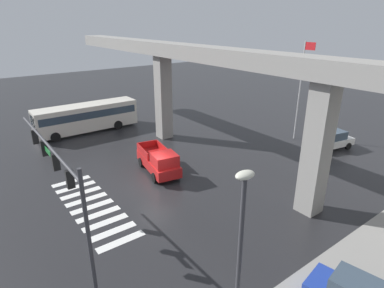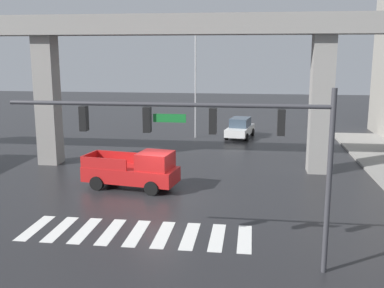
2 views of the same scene
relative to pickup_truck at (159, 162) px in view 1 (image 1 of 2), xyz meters
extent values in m
plane|color=#232326|center=(1.61, -1.37, -0.99)|extent=(120.00, 120.00, 0.00)
cube|color=silver|center=(-2.79, -6.14, -0.98)|extent=(0.55, 2.80, 0.01)
cube|color=silver|center=(-1.69, -6.14, -0.98)|extent=(0.55, 2.80, 0.01)
cube|color=silver|center=(-0.59, -6.14, -0.98)|extent=(0.55, 2.80, 0.01)
cube|color=silver|center=(0.51, -6.14, -0.98)|extent=(0.55, 2.80, 0.01)
cube|color=silver|center=(1.61, -6.14, -0.98)|extent=(0.55, 2.80, 0.01)
cube|color=silver|center=(2.71, -6.14, -0.98)|extent=(0.55, 2.80, 0.01)
cube|color=silver|center=(3.81, -6.14, -0.98)|extent=(0.55, 2.80, 0.01)
cube|color=silver|center=(4.91, -6.14, -0.98)|extent=(0.55, 2.80, 0.01)
cube|color=silver|center=(6.01, -6.14, -0.98)|extent=(0.55, 2.80, 0.01)
cube|color=gray|center=(1.61, 4.87, 7.94)|extent=(53.22, 2.19, 1.20)
cube|color=gray|center=(-7.06, 4.87, 3.18)|extent=(1.30, 1.30, 8.33)
cube|color=gray|center=(10.28, 4.87, 3.18)|extent=(1.30, 1.30, 8.33)
cube|color=red|center=(-0.30, 0.05, -0.21)|extent=(5.35, 2.73, 0.80)
cube|color=red|center=(1.13, -0.19, 0.64)|extent=(1.97, 2.01, 0.90)
cube|color=#3F5160|center=(1.59, -0.27, 0.64)|extent=(0.38, 1.66, 0.77)
cube|color=red|center=(-1.28, 1.11, 0.49)|extent=(2.63, 0.55, 0.60)
cube|color=red|center=(-1.57, -0.62, 0.49)|extent=(2.63, 0.55, 0.60)
cube|color=red|center=(-2.76, 0.47, 0.49)|extent=(0.39, 1.74, 0.60)
cylinder|color=black|center=(1.41, 0.67, -0.61)|extent=(0.80, 0.40, 0.76)
cylinder|color=black|center=(1.11, -1.11, -0.61)|extent=(0.80, 0.40, 0.76)
cylinder|color=black|center=(-1.70, 1.21, -0.61)|extent=(0.80, 0.40, 0.76)
cylinder|color=black|center=(-2.01, -0.57, -0.61)|extent=(0.80, 0.40, 0.76)
cube|color=beige|center=(-13.61, -0.92, 0.65)|extent=(2.51, 10.80, 2.70)
cube|color=#2D3D4C|center=(-13.61, -0.92, 1.12)|extent=(2.55, 10.26, 0.76)
cube|color=#2D3D4C|center=(-13.60, -6.28, 0.99)|extent=(2.25, 0.08, 1.49)
cylinder|color=black|center=(-12.38, -4.70, -0.51)|extent=(0.35, 0.96, 0.96)
cylinder|color=black|center=(-14.83, -4.70, -0.51)|extent=(0.35, 0.96, 0.96)
cylinder|color=black|center=(-12.38, 2.05, -0.51)|extent=(0.35, 0.96, 0.96)
cylinder|color=black|center=(-14.83, 2.05, -0.51)|extent=(0.35, 0.96, 0.96)
cube|color=silver|center=(5.16, 15.83, -0.35)|extent=(2.52, 4.55, 0.64)
cube|color=#384756|center=(5.18, 15.93, 0.35)|extent=(1.88, 2.47, 0.76)
cylinder|color=black|center=(5.77, 14.36, -0.67)|extent=(0.35, 0.67, 0.64)
cylinder|color=black|center=(4.07, 14.68, -0.67)|extent=(0.35, 0.67, 0.64)
cylinder|color=black|center=(6.26, 16.99, -0.67)|extent=(0.35, 0.67, 0.64)
cylinder|color=black|center=(4.56, 17.30, -0.67)|extent=(0.35, 0.67, 0.64)
cylinder|color=black|center=(14.84, 0.25, -0.67)|extent=(0.67, 0.35, 0.64)
cylinder|color=#38383D|center=(8.71, -8.57, 2.11)|extent=(0.18, 0.18, 6.20)
cylinder|color=#38383D|center=(3.31, -8.57, 4.61)|extent=(10.80, 0.14, 0.14)
cube|color=black|center=(7.11, -8.57, 4.09)|extent=(0.24, 0.32, 0.84)
sphere|color=red|center=(7.11, -8.57, 4.35)|extent=(0.17, 0.17, 0.17)
cube|color=black|center=(4.91, -8.57, 4.09)|extent=(0.24, 0.32, 0.84)
sphere|color=red|center=(4.91, -8.57, 4.35)|extent=(0.17, 0.17, 0.17)
cube|color=black|center=(2.71, -8.57, 4.09)|extent=(0.24, 0.32, 0.84)
sphere|color=red|center=(2.71, -8.57, 4.35)|extent=(0.17, 0.17, 0.17)
cube|color=black|center=(0.51, -8.57, 4.09)|extent=(0.24, 0.32, 0.84)
sphere|color=red|center=(0.51, -8.57, 4.35)|extent=(0.17, 0.17, 0.17)
cube|color=#19722D|center=(3.46, -8.57, 4.16)|extent=(1.10, 0.04, 0.28)
cylinder|color=#38383D|center=(14.10, -5.29, 2.51)|extent=(0.16, 0.16, 7.00)
ellipsoid|color=beige|center=(14.10, -5.29, 6.13)|extent=(0.44, 0.70, 0.24)
cylinder|color=silver|center=(1.33, 15.39, 3.86)|extent=(0.12, 0.12, 9.70)
cube|color=red|center=(1.88, 15.39, 8.21)|extent=(1.10, 0.04, 0.70)
camera|label=1|loc=(20.00, -11.64, 10.42)|focal=29.89mm
camera|label=2|loc=(6.17, -23.27, 6.30)|focal=42.62mm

